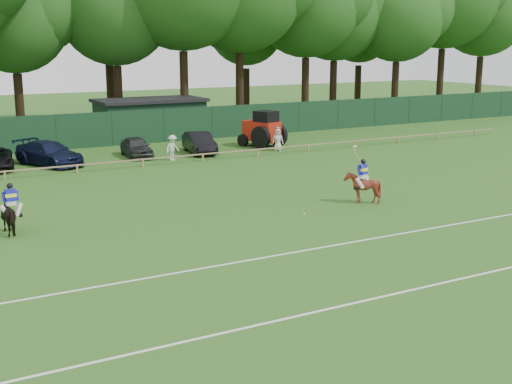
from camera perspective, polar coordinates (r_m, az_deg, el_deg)
ground at (r=25.79m, az=2.28°, el=-4.42°), size 160.00×160.00×0.00m
horse_dark at (r=28.80m, az=-19.67°, el=-1.86°), size 0.92×1.77×1.44m
horse_chestnut at (r=32.52m, az=8.85°, el=0.39°), size 1.53×1.64×1.52m
sedan_navy at (r=43.81m, az=-16.86°, el=3.10°), size 3.91×5.47×1.47m
hatch_grey at (r=45.64m, az=-9.94°, el=3.72°), size 1.94×4.02×1.32m
estate_black at (r=46.62m, az=-4.74°, el=4.11°), size 2.22×4.50×1.42m
spectator_left at (r=43.89m, az=-6.98°, el=3.68°), size 1.21×0.96×1.64m
spectator_mid at (r=47.71m, az=1.79°, el=4.49°), size 1.05×0.79×1.66m
spectator_right at (r=47.33m, az=1.85°, el=4.34°), size 0.89×0.80×1.53m
rider_dark at (r=28.64m, az=-19.76°, el=-0.55°), size 0.94×0.40×1.41m
rider_chestnut at (r=32.37m, az=8.90°, el=1.61°), size 0.97×0.51×2.05m
polo_ball at (r=30.18m, az=4.02°, el=-1.83°), size 0.09×0.09×0.09m
pitch_lines at (r=23.02m, az=6.85°, el=-6.61°), size 60.00×5.10×0.01m
pitch_rail at (r=41.71m, az=-10.71°, el=2.56°), size 62.10×0.10×0.50m
perimeter_fence at (r=50.12m, az=-14.06°, el=4.99°), size 92.08×0.08×2.50m
utility_shed at (r=54.74m, az=-8.82°, el=6.13°), size 8.40×4.40×3.04m
tree_row at (r=58.46m, az=-14.19°, el=4.78°), size 96.00×12.00×21.00m
tractor at (r=49.20m, az=0.61°, el=5.20°), size 2.90×3.56×2.59m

